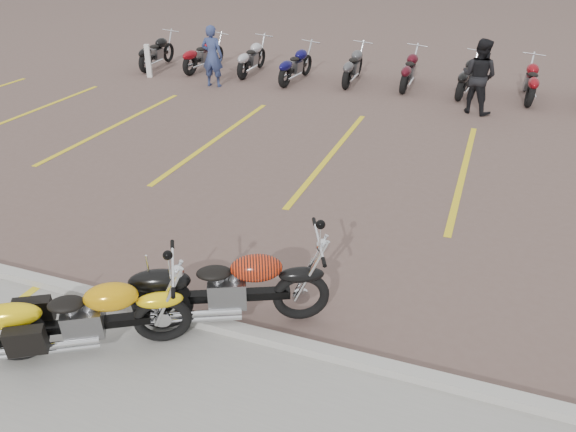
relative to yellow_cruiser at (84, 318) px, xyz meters
name	(u,v)px	position (x,y,z in m)	size (l,w,h in m)	color
ground	(256,245)	(0.85, 2.84, -0.46)	(100.00, 100.00, 0.00)	brown
curb	(191,319)	(0.85, 0.84, -0.40)	(60.00, 0.18, 0.12)	#ADAAA3
parking_stripes	(331,154)	(0.85, 6.84, -0.46)	(38.00, 5.50, 0.01)	yellow
yellow_cruiser	(84,318)	(0.00, 0.00, 0.00)	(2.02, 1.28, 0.93)	black
flame_cruiser	(226,291)	(1.28, 0.99, 0.02)	(2.20, 1.15, 0.97)	black
person_a	(212,56)	(-4.00, 10.89, 0.41)	(0.64, 0.42, 1.75)	navy
person_b	(479,76)	(3.43, 10.92, 0.46)	(0.90, 0.70, 1.85)	black
bollard	(148,61)	(-6.39, 11.15, 0.04)	(0.15, 0.15, 1.00)	silver
bg_bike_row	(407,70)	(1.39, 12.52, 0.09)	(17.22, 2.02, 1.10)	black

